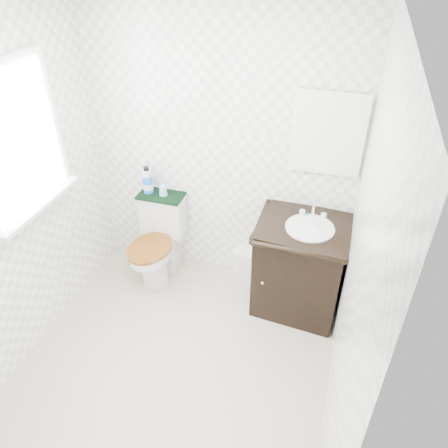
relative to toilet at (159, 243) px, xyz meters
The scene contains 15 objects.
floor 1.14m from the toilet, 62.52° to the right, with size 2.40×2.40×0.00m, color beige.
ceiling 2.34m from the toilet, 62.52° to the right, with size 2.40×2.40×0.00m, color white.
wall_back 1.03m from the toilet, 24.43° to the left, with size 2.40×2.40×0.00m, color white.
wall_front 2.39m from the toilet, 76.90° to the right, with size 2.40×2.40×0.00m, color white.
wall_left 1.43m from the toilet, 121.51° to the right, with size 2.40×2.40×0.00m, color white.
wall_right 2.07m from the toilet, 31.17° to the right, with size 2.40×2.40×0.00m, color white.
window 1.53m from the toilet, 128.10° to the right, with size 0.02×0.70×0.90m, color white.
mirror 1.74m from the toilet, ahead, with size 0.50×0.02×0.60m, color silver.
toilet is the anchor object (origin of this frame).
vanity 1.28m from the toilet, ahead, with size 0.75×0.66×0.92m.
trash_bin 0.81m from the toilet, ahead, with size 0.23×0.19×0.32m.
towel 0.44m from the toilet, 90.00° to the left, with size 0.39×0.22×0.02m, color black.
mouthwash_bottle 0.57m from the toilet, 131.50° to the left, with size 0.08×0.08×0.24m.
cup 0.49m from the toilet, 79.81° to the left, with size 0.07×0.07×0.09m, color #8CC9E6.
soap_bar 1.35m from the toilet, ahead, with size 0.06×0.04×0.02m, color #177271.
Camera 1 is at (0.94, -1.84, 2.71)m, focal length 35.00 mm.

